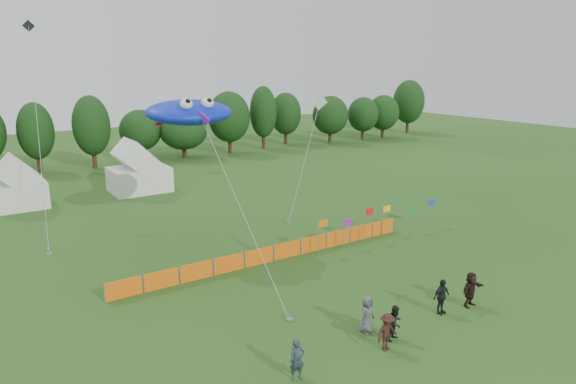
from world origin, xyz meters
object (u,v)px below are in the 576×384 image
spectator_d (441,297)px  spectator_f (471,289)px  stingray_kite (188,112)px  tent_left (19,186)px  tent_right (139,172)px  spectator_a (297,360)px  spectator_c (387,332)px  barrier_fence (273,253)px  spectator_b (395,323)px  spectator_e (367,314)px

spectator_d → spectator_f: spectator_f is taller
stingray_kite → spectator_d: bearing=-69.5°
tent_left → tent_right: 9.89m
spectator_a → tent_right: bearing=93.5°
spectator_a → spectator_c: bearing=5.9°
barrier_fence → spectator_d: size_ratio=11.38×
tent_right → spectator_c: tent_right is taller
spectator_d → stingray_kite: bearing=110.4°
tent_left → spectator_b: (10.77, -32.16, -0.97)m
spectator_b → spectator_e: (-0.62, 1.15, 0.07)m
tent_right → spectator_c: 32.44m
tent_right → barrier_fence: bearing=-86.7°
spectator_a → spectator_b: bearing=11.4°
spectator_b → spectator_f: 5.34m
barrier_fence → spectator_b: size_ratio=12.61×
tent_left → spectator_b: bearing=-71.5°
tent_right → spectator_c: bearing=-90.0°
tent_right → spectator_b: size_ratio=3.29×
spectator_a → stingray_kite: 18.25m
tent_right → stingray_kite: 17.26m
spectator_f → barrier_fence: bearing=109.0°
tent_left → spectator_e: (10.15, -31.01, -0.90)m
spectator_a → spectator_b: spectator_a is taller
barrier_fence → spectator_b: (-0.37, -10.56, 0.29)m
spectator_c → stingray_kite: 18.44m
tent_left → spectator_e: 32.64m
spectator_b → barrier_fence: bearing=72.9°
spectator_b → spectator_f: spectator_f is taller
tent_right → spectator_a: 32.34m
tent_left → spectator_d: 34.75m
tent_right → barrier_fence: size_ratio=0.26×
spectator_c → stingray_kite: size_ratio=0.08×
barrier_fence → spectator_d: (3.17, -10.07, 0.37)m
spectator_e → stingray_kite: (-1.74, 15.07, 7.79)m
barrier_fence → spectator_f: spectator_f is taller
tent_left → spectator_d: size_ratio=2.26×
stingray_kite → tent_left: bearing=117.8°
barrier_fence → spectator_a: bearing=-117.6°
spectator_e → spectator_a: bearing=179.9°
barrier_fence → tent_right: bearing=93.3°
tent_right → spectator_f: size_ratio=2.94×
spectator_a → spectator_b: (5.18, 0.03, -0.04)m
stingray_kite → spectator_e: bearing=-83.4°
tent_left → stingray_kite: stingray_kite is taller
spectator_a → spectator_d: (8.71, 0.52, 0.05)m
spectator_c → stingray_kite: (-1.46, 16.64, 7.83)m
tent_left → spectator_f: tent_left is taller
stingray_kite → spectator_b: bearing=-81.7°
spectator_c → barrier_fence: bearing=80.6°
spectator_e → spectator_f: (5.95, -0.93, 0.02)m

